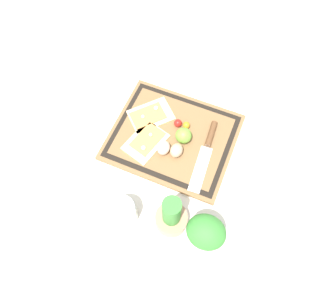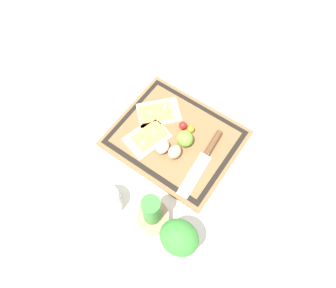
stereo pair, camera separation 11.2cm
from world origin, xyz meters
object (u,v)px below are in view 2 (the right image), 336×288
at_px(cherry_tomato_yellow, 191,129).
at_px(herb_pot, 152,215).
at_px(knife, 208,152).
at_px(herb_glass, 179,240).
at_px(cherry_tomato_red, 184,126).
at_px(lime, 185,139).
at_px(pizza_slice_near, 158,113).
at_px(pizza_slice_far, 148,137).
at_px(egg_pink, 163,147).
at_px(sauce_jar, 107,202).
at_px(egg_brown, 175,152).

relative_size(cherry_tomato_yellow, herb_pot, 0.14).
relative_size(knife, herb_glass, 1.45).
distance_m(cherry_tomato_yellow, herb_pot, 0.34).
height_order(cherry_tomato_red, herb_pot, herb_pot).
bearing_deg(lime, pizza_slice_near, -17.51).
xyz_separation_m(pizza_slice_far, egg_pink, (-0.07, 0.01, 0.02)).
relative_size(knife, sauce_jar, 2.88).
distance_m(knife, egg_brown, 0.11).
bearing_deg(cherry_tomato_yellow, sauce_jar, 79.82).
xyz_separation_m(egg_pink, cherry_tomato_yellow, (-0.04, -0.12, -0.01)).
xyz_separation_m(sauce_jar, herb_glass, (-0.26, -0.02, 0.07)).
bearing_deg(knife, cherry_tomato_yellow, -22.15).
relative_size(egg_brown, herb_pot, 0.28).
height_order(knife, egg_pink, egg_pink).
xyz_separation_m(cherry_tomato_red, cherry_tomato_yellow, (-0.03, -0.00, -0.00)).
height_order(sauce_jar, herb_glass, herb_glass).
bearing_deg(pizza_slice_far, egg_brown, -179.40).
height_order(pizza_slice_far, egg_brown, egg_brown).
distance_m(herb_pot, herb_glass, 0.12).
bearing_deg(sauce_jar, pizza_slice_near, -79.13).
height_order(pizza_slice_far, egg_pink, egg_pink).
relative_size(egg_pink, cherry_tomato_red, 1.81).
bearing_deg(pizza_slice_near, knife, 171.94).
relative_size(egg_brown, cherry_tomato_yellow, 2.01).
distance_m(egg_brown, sauce_jar, 0.27).
height_order(cherry_tomato_yellow, herb_pot, herb_pot).
bearing_deg(pizza_slice_far, sauce_jar, 98.70).
height_order(egg_brown, cherry_tomato_red, egg_brown).
height_order(pizza_slice_near, egg_brown, egg_brown).
distance_m(knife, herb_pot, 0.30).
height_order(lime, sauce_jar, sauce_jar).
relative_size(egg_pink, sauce_jar, 0.55).
bearing_deg(lime, egg_brown, 87.41).
height_order(pizza_slice_near, herb_pot, herb_pot).
distance_m(egg_brown, cherry_tomato_red, 0.11).
distance_m(knife, sauce_jar, 0.37).
relative_size(pizza_slice_near, knife, 0.67).
height_order(egg_brown, sauce_jar, sauce_jar).
height_order(knife, cherry_tomato_yellow, cherry_tomato_yellow).
xyz_separation_m(pizza_slice_near, sauce_jar, (-0.07, 0.37, 0.02)).
distance_m(pizza_slice_far, knife, 0.22).
distance_m(egg_brown, cherry_tomato_yellow, 0.11).
bearing_deg(egg_brown, herb_pot, 108.02).
bearing_deg(herb_glass, sauce_jar, 4.46).
distance_m(pizza_slice_near, egg_brown, 0.18).
relative_size(knife, cherry_tomato_red, 9.41).
bearing_deg(herb_glass, herb_pot, -11.21).
distance_m(pizza_slice_far, herb_pot, 0.29).
height_order(pizza_slice_near, pizza_slice_far, same).
bearing_deg(herb_pot, lime, -75.98).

